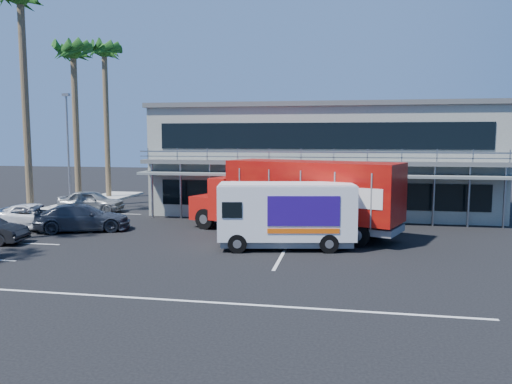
# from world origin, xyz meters

# --- Properties ---
(ground) EXTENTS (120.00, 120.00, 0.00)m
(ground) POSITION_xyz_m (0.00, 0.00, 0.00)
(ground) COLOR black
(ground) RESTS_ON ground
(building) EXTENTS (22.40, 12.00, 7.30)m
(building) POSITION_xyz_m (3.00, 14.94, 3.66)
(building) COLOR gray
(building) RESTS_ON ground
(curb_strip) EXTENTS (3.00, 32.00, 0.16)m
(curb_strip) POSITION_xyz_m (-15.00, 6.00, 0.08)
(curb_strip) COLOR #A5A399
(curb_strip) RESTS_ON ground
(palm_d) EXTENTS (2.80, 2.80, 14.75)m
(palm_d) POSITION_xyz_m (-15.20, 8.00, 12.80)
(palm_d) COLOR brown
(palm_d) RESTS_ON ground
(palm_e) EXTENTS (2.80, 2.80, 12.25)m
(palm_e) POSITION_xyz_m (-14.70, 13.00, 10.57)
(palm_e) COLOR brown
(palm_e) RESTS_ON ground
(palm_f) EXTENTS (2.80, 2.80, 13.25)m
(palm_f) POSITION_xyz_m (-15.10, 18.50, 11.47)
(palm_f) COLOR brown
(palm_f) RESTS_ON ground
(light_pole_far) EXTENTS (0.50, 0.25, 8.09)m
(light_pole_far) POSITION_xyz_m (-14.20, 11.00, 4.50)
(light_pole_far) COLOR gray
(light_pole_far) RESTS_ON ground
(red_truck) EXTENTS (11.75, 6.59, 3.89)m
(red_truck) POSITION_xyz_m (2.26, 5.28, 2.14)
(red_truck) COLOR #B1140E
(red_truck) RESTS_ON ground
(white_van) EXTENTS (6.47, 3.18, 3.02)m
(white_van) POSITION_xyz_m (1.99, 2.00, 1.60)
(white_van) COLOR white
(white_van) RESTS_ON ground
(parked_car_c) EXTENTS (5.17, 2.69, 1.39)m
(parked_car_c) POSITION_xyz_m (-12.50, 4.40, 0.69)
(parked_car_c) COLOR white
(parked_car_c) RESTS_ON ground
(parked_car_d) EXTENTS (5.45, 3.71, 1.47)m
(parked_car_d) POSITION_xyz_m (-9.50, 4.33, 0.73)
(parked_car_d) COLOR #2F353F
(parked_car_d) RESTS_ON ground
(parked_car_e) EXTENTS (4.55, 2.15, 1.50)m
(parked_car_e) POSITION_xyz_m (-12.50, 10.80, 0.75)
(parked_car_e) COLOR gray
(parked_car_e) RESTS_ON ground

